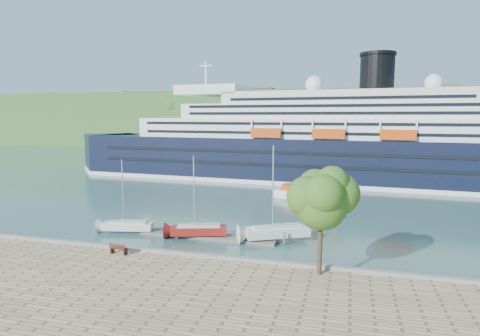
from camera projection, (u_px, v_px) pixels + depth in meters
name	position (u px, v px, depth m)	size (l,w,h in m)	color
ground	(166.00, 262.00, 38.00)	(400.00, 400.00, 0.00)	#315752
far_hillside	(312.00, 120.00, 175.05)	(400.00, 50.00, 24.00)	#345E25
quay_coping	(165.00, 251.00, 37.66)	(220.00, 0.50, 0.30)	slate
cruise_ship	(314.00, 119.00, 84.15)	(116.60, 16.98, 26.18)	black
park_bench	(119.00, 248.00, 37.37)	(1.75, 0.72, 1.12)	#482314
promenade_tree	(321.00, 216.00, 32.02)	(5.82, 5.82, 9.64)	#315917
floating_pontoon	(207.00, 236.00, 45.60)	(16.04, 1.96, 0.36)	#66605B
sailboat_white_near	(127.00, 198.00, 46.95)	(6.50, 1.80, 8.39)	silver
sailboat_red	(198.00, 199.00, 44.97)	(6.96, 1.93, 8.99)	maroon
sailboat_white_far	(278.00, 196.00, 43.86)	(7.88, 2.19, 10.17)	silver
tender_launch	(299.00, 192.00, 67.01)	(8.38, 2.87, 2.32)	#C6410B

